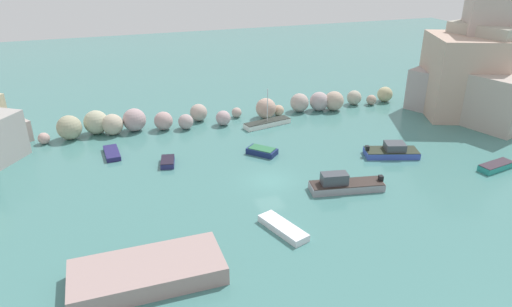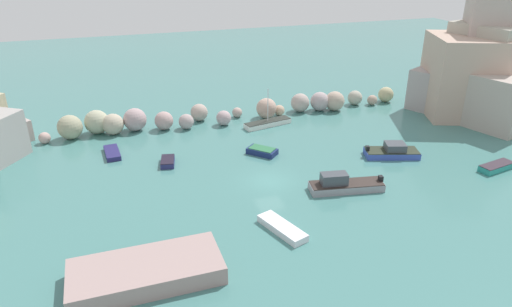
{
  "view_description": "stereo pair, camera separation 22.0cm",
  "coord_description": "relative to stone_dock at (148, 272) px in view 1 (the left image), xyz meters",
  "views": [
    {
      "loc": [
        -13.31,
        -35.19,
        20.01
      ],
      "look_at": [
        0.0,
        4.09,
        1.0
      ],
      "focal_mm": 32.4,
      "sensor_mm": 36.0,
      "label": 1
    },
    {
      "loc": [
        -13.1,
        -35.26,
        20.01
      ],
      "look_at": [
        0.0,
        4.09,
        1.0
      ],
      "focal_mm": 32.4,
      "sensor_mm": 36.0,
      "label": 2
    }
  ],
  "objects": [
    {
      "name": "channel_buoy",
      "position": [
        16.42,
        23.15,
        -0.4
      ],
      "size": [
        0.48,
        0.48,
        0.48
      ],
      "primitive_type": "sphere",
      "color": "gold",
      "rests_on": "cove_water"
    },
    {
      "name": "moored_boat_6",
      "position": [
        3.87,
        16.83,
        -0.35
      ],
      "size": [
        1.73,
        2.62,
        0.58
      ],
      "rotation": [
        0.0,
        0.0,
        1.38
      ],
      "color": "navy",
      "rests_on": "cove_water"
    },
    {
      "name": "moored_boat_5",
      "position": [
        -1.24,
        20.87,
        -0.4
      ],
      "size": [
        1.64,
        3.65,
        0.48
      ],
      "rotation": [
        0.0,
        0.0,
        4.78
      ],
      "color": "navy",
      "rests_on": "cove_water"
    },
    {
      "name": "moored_boat_7",
      "position": [
        13.53,
        16.18,
        -0.31
      ],
      "size": [
        3.23,
        3.29,
        0.67
      ],
      "rotation": [
        0.0,
        0.0,
        5.46
      ],
      "color": "navy",
      "rests_on": "cove_water"
    },
    {
      "name": "cliff_headland_right",
      "position": [
        43.38,
        19.26,
        4.05
      ],
      "size": [
        15.86,
        19.79,
        14.69
      ],
      "color": "#A9AC8D",
      "rests_on": "ground"
    },
    {
      "name": "moored_boat_1",
      "position": [
        16.83,
        23.68,
        -0.31
      ],
      "size": [
        6.08,
        2.63,
        4.58
      ],
      "rotation": [
        0.0,
        0.0,
        3.35
      ],
      "color": "white",
      "rests_on": "cove_water"
    },
    {
      "name": "stone_dock",
      "position": [
        0.0,
        0.0,
        0.0
      ],
      "size": [
        9.77,
        4.45,
        1.28
      ],
      "primitive_type": "cube",
      "rotation": [
        0.0,
        0.0,
        0.01
      ],
      "color": "#A68A86",
      "rests_on": "ground"
    },
    {
      "name": "moored_boat_0",
      "position": [
        17.82,
        6.62,
        -0.06
      ],
      "size": [
        6.76,
        2.94,
        1.72
      ],
      "rotation": [
        0.0,
        0.0,
        2.97
      ],
      "color": "gray",
      "rests_on": "cove_water"
    },
    {
      "name": "rock_breakwater",
      "position": [
        11.49,
        26.86,
        0.55
      ],
      "size": [
        45.01,
        4.34,
        2.74
      ],
      "color": "#C4A098",
      "rests_on": "ground"
    },
    {
      "name": "moored_boat_2",
      "position": [
        33.78,
        5.58,
        -0.31
      ],
      "size": [
        3.96,
        1.97,
        0.65
      ],
      "rotation": [
        0.0,
        0.0,
        0.18
      ],
      "color": "teal",
      "rests_on": "cove_water"
    },
    {
      "name": "moored_boat_3",
      "position": [
        26.0,
        11.46,
        -0.11
      ],
      "size": [
        5.77,
        3.67,
        1.45
      ],
      "rotation": [
        0.0,
        0.0,
        5.97
      ],
      "color": "#3A51B2",
      "rests_on": "cove_water"
    },
    {
      "name": "moored_boat_4",
      "position": [
        10.36,
        2.4,
        -0.36
      ],
      "size": [
        2.77,
        4.69,
        0.56
      ],
      "rotation": [
        0.0,
        0.0,
        1.9
      ],
      "color": "white",
      "rests_on": "cove_water"
    },
    {
      "name": "cove_water",
      "position": [
        12.27,
        10.34,
        -0.64
      ],
      "size": [
        160.0,
        160.0,
        0.0
      ],
      "primitive_type": "plane",
      "color": "#457E7A",
      "rests_on": "ground"
    }
  ]
}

